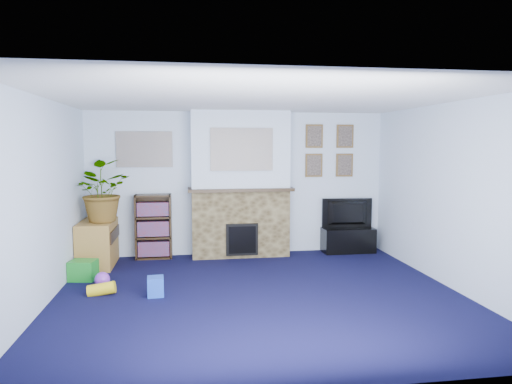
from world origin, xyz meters
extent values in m
cube|color=black|center=(0.00, 0.00, 0.00)|extent=(5.00, 4.50, 0.01)
cube|color=white|center=(0.00, 0.00, 2.40)|extent=(5.00, 4.50, 0.01)
cube|color=silver|center=(0.00, 2.25, 1.20)|extent=(5.00, 0.04, 2.40)
cube|color=silver|center=(0.00, -2.25, 1.20)|extent=(5.00, 0.04, 2.40)
cube|color=silver|center=(-2.50, 0.00, 1.20)|extent=(0.04, 4.50, 2.40)
cube|color=silver|center=(2.50, 0.00, 1.20)|extent=(0.04, 4.50, 2.40)
cube|color=brown|center=(0.00, 2.05, 0.55)|extent=(1.60, 0.40, 1.10)
cube|color=brown|center=(0.00, 2.05, 1.75)|extent=(1.60, 0.40, 1.30)
cube|color=brown|center=(0.00, 2.02, 1.12)|extent=(1.72, 0.50, 0.05)
cube|color=brown|center=(0.00, 1.84, 0.32)|extent=(0.52, 0.08, 0.52)
cube|color=brown|center=(0.00, 1.80, 0.32)|extent=(0.44, 0.02, 0.44)
cube|color=gray|center=(0.00, 1.84, 1.78)|extent=(1.00, 0.03, 0.68)
cube|color=gray|center=(-1.55, 2.23, 1.78)|extent=(0.90, 0.03, 0.58)
cube|color=brown|center=(1.30, 2.23, 2.00)|extent=(0.30, 0.03, 0.40)
cube|color=brown|center=(1.85, 2.23, 2.00)|extent=(0.30, 0.03, 0.40)
cube|color=brown|center=(1.30, 2.23, 1.50)|extent=(0.30, 0.03, 0.40)
cube|color=brown|center=(1.85, 2.23, 1.50)|extent=(0.30, 0.03, 0.40)
cube|color=black|center=(1.87, 2.03, 0.22)|extent=(0.89, 0.38, 0.42)
imported|color=black|center=(1.87, 2.05, 0.67)|extent=(0.88, 0.18, 0.50)
cube|color=black|center=(-1.42, 2.23, 0.53)|extent=(0.58, 0.02, 1.05)
cube|color=black|center=(-1.70, 2.10, 0.53)|extent=(0.03, 0.28, 1.05)
cube|color=black|center=(-1.15, 2.10, 0.53)|extent=(0.03, 0.28, 1.05)
cube|color=black|center=(-1.42, 2.10, 0.01)|extent=(0.56, 0.28, 0.03)
cube|color=black|center=(-1.42, 2.10, 0.35)|extent=(0.56, 0.28, 0.03)
cube|color=black|center=(-1.42, 2.10, 0.68)|extent=(0.56, 0.28, 0.03)
cube|color=black|center=(-1.42, 2.10, 1.04)|extent=(0.56, 0.28, 0.03)
cube|color=black|center=(-1.42, 2.09, 0.17)|extent=(0.50, 0.22, 0.24)
cube|color=black|center=(-1.42, 2.09, 0.50)|extent=(0.50, 0.22, 0.24)
cube|color=black|center=(-1.42, 2.09, 0.82)|extent=(0.50, 0.22, 0.22)
cube|color=olive|center=(-2.24, 1.75, 0.35)|extent=(0.49, 0.89, 0.69)
imported|color=#26661E|center=(-2.19, 1.70, 1.16)|extent=(1.11, 1.09, 0.93)
cube|color=gold|center=(0.03, 2.00, 1.22)|extent=(0.11, 0.07, 0.15)
cylinder|color=#B2BFC6|center=(0.32, 2.00, 1.23)|extent=(0.05, 0.05, 0.16)
sphere|color=gray|center=(-0.53, 2.00, 1.22)|extent=(0.14, 0.14, 0.14)
cylinder|color=blue|center=(0.76, 2.00, 1.21)|extent=(0.06, 0.06, 0.12)
cube|color=#198C26|center=(-2.30, 1.00, 0.14)|extent=(0.39, 0.33, 0.27)
sphere|color=purple|center=(-1.98, 0.64, 0.09)|extent=(0.20, 0.20, 0.20)
cube|color=blue|center=(-1.27, 0.16, 0.11)|extent=(0.21, 0.21, 0.24)
cylinder|color=yellow|center=(-1.94, 0.31, 0.07)|extent=(0.35, 0.15, 0.20)
camera|label=1|loc=(-0.85, -5.41, 1.85)|focal=32.00mm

